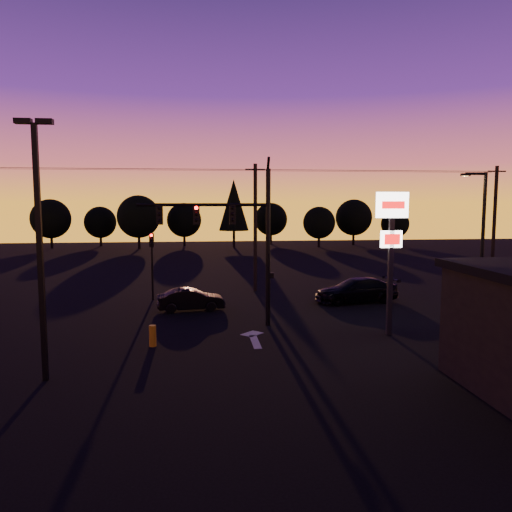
{
  "coord_description": "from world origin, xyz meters",
  "views": [
    {
      "loc": [
        -2.03,
        -20.98,
        6.33
      ],
      "look_at": [
        1.0,
        5.0,
        3.5
      ],
      "focal_mm": 35.0,
      "sensor_mm": 36.0,
      "label": 1
    }
  ],
  "objects": [
    {
      "name": "tree_0",
      "position": [
        -22.0,
        50.0,
        4.06
      ],
      "size": [
        5.36,
        5.36,
        6.74
      ],
      "color": "black",
      "rests_on": "ground"
    },
    {
      "name": "parking_lot_light",
      "position": [
        -7.5,
        -3.0,
        5.27
      ],
      "size": [
        1.25,
        0.3,
        9.14
      ],
      "color": "black",
      "rests_on": "ground"
    },
    {
      "name": "bollard",
      "position": [
        -4.07,
        0.84,
        0.47
      ],
      "size": [
        0.31,
        0.31,
        0.94
      ],
      "primitive_type": "cylinder",
      "color": "#AC7B0D",
      "rests_on": "ground"
    },
    {
      "name": "tree_1",
      "position": [
        -16.0,
        53.0,
        3.43
      ],
      "size": [
        4.54,
        4.54,
        5.71
      ],
      "color": "black",
      "rests_on": "ground"
    },
    {
      "name": "tree_3",
      "position": [
        -4.0,
        52.0,
        3.75
      ],
      "size": [
        4.95,
        4.95,
        6.22
      ],
      "color": "black",
      "rests_on": "ground"
    },
    {
      "name": "ground",
      "position": [
        0.0,
        0.0,
        0.0
      ],
      "size": [
        120.0,
        120.0,
        0.0
      ],
      "primitive_type": "plane",
      "color": "black",
      "rests_on": "ground"
    },
    {
      "name": "tree_8",
      "position": [
        27.0,
        50.0,
        3.12
      ],
      "size": [
        4.12,
        4.12,
        5.19
      ],
      "color": "black",
      "rests_on": "ground"
    },
    {
      "name": "car_right",
      "position": [
        7.91,
        9.28,
        0.77
      ],
      "size": [
        5.54,
        2.83,
        1.54
      ],
      "primitive_type": "imported",
      "rotation": [
        0.0,
        0.0,
        -1.44
      ],
      "color": "black",
      "rests_on": "ground"
    },
    {
      "name": "tree_2",
      "position": [
        -10.0,
        48.0,
        4.37
      ],
      "size": [
        5.77,
        5.78,
        7.26
      ],
      "color": "black",
      "rests_on": "ground"
    },
    {
      "name": "utility_pole_2",
      "position": [
        20.0,
        14.0,
        4.59
      ],
      "size": [
        1.4,
        0.26,
        9.0
      ],
      "color": "black",
      "rests_on": "ground"
    },
    {
      "name": "tree_7",
      "position": [
        21.0,
        51.0,
        4.06
      ],
      "size": [
        5.36,
        5.36,
        6.74
      ],
      "color": "black",
      "rests_on": "ground"
    },
    {
      "name": "utility_pole_1",
      "position": [
        2.0,
        14.0,
        4.59
      ],
      "size": [
        1.4,
        0.26,
        9.0
      ],
      "color": "black",
      "rests_on": "ground"
    },
    {
      "name": "tree_4",
      "position": [
        3.0,
        49.0,
        5.93
      ],
      "size": [
        4.18,
        4.18,
        9.5
      ],
      "color": "black",
      "rests_on": "ground"
    },
    {
      "name": "lane_arrow",
      "position": [
        0.5,
        1.67,
        0.01
      ],
      "size": [
        1.2,
        3.1,
        0.01
      ],
      "color": "beige",
      "rests_on": "ground"
    },
    {
      "name": "streetlight",
      "position": [
        13.91,
        5.5,
        4.42
      ],
      "size": [
        1.55,
        0.35,
        8.0
      ],
      "color": "black",
      "rests_on": "ground"
    },
    {
      "name": "car_mid",
      "position": [
        -2.5,
        8.05,
        0.65
      ],
      "size": [
        4.05,
        1.81,
        1.29
      ],
      "primitive_type": "imported",
      "rotation": [
        0.0,
        0.0,
        1.69
      ],
      "color": "black",
      "rests_on": "ground"
    },
    {
      "name": "tree_5",
      "position": [
        9.0,
        54.0,
        3.75
      ],
      "size": [
        4.95,
        4.95,
        6.22
      ],
      "color": "black",
      "rests_on": "ground"
    },
    {
      "name": "traffic_signal_mast",
      "position": [
        -0.1,
        3.99,
        4.94
      ],
      "size": [
        6.79,
        0.52,
        8.58
      ],
      "color": "black",
      "rests_on": "ground"
    },
    {
      "name": "secondary_signal",
      "position": [
        -5.0,
        11.49,
        2.86
      ],
      "size": [
        0.3,
        0.31,
        4.35
      ],
      "color": "black",
      "rests_on": "ground"
    },
    {
      "name": "tree_6",
      "position": [
        15.0,
        48.0,
        3.43
      ],
      "size": [
        4.54,
        4.54,
        5.71
      ],
      "color": "black",
      "rests_on": "ground"
    },
    {
      "name": "power_wires",
      "position": [
        2.0,
        14.0,
        8.57
      ],
      "size": [
        36.0,
        1.22,
        0.07
      ],
      "color": "black",
      "rests_on": "ground"
    },
    {
      "name": "pylon_sign",
      "position": [
        7.0,
        1.5,
        4.91
      ],
      "size": [
        1.5,
        0.28,
        6.8
      ],
      "color": "black",
      "rests_on": "ground"
    }
  ]
}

